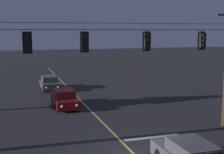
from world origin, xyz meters
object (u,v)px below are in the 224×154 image
Objects in this scene: traffic_light_leftmost at (27,43)px; car_oncoming_lead at (65,99)px; traffic_light_centre at (147,41)px; car_oncoming_trailing at (50,83)px; traffic_light_right_inner at (203,41)px; traffic_light_left_inner at (85,42)px.

traffic_light_leftmost is 0.28× the size of car_oncoming_lead.
traffic_light_centre reaches higher than car_oncoming_trailing.
traffic_light_right_inner is at bearing 0.00° from traffic_light_leftmost.
traffic_light_leftmost and traffic_light_centre have the same top height.
car_oncoming_lead is at bearing 112.69° from traffic_light_centre.
traffic_light_centre is (6.59, 0.00, 0.00)m from traffic_light_leftmost.
car_oncoming_lead is at bearing 130.48° from traffic_light_right_inner.
traffic_light_leftmost is at bearing 180.00° from traffic_light_centre.
traffic_light_centre is 10.22m from car_oncoming_lead.
traffic_light_centre is at bearing 0.00° from traffic_light_left_inner.
traffic_light_right_inner is (10.20, 0.00, 0.00)m from traffic_light_leftmost.
traffic_light_centre is at bearing 0.00° from traffic_light_leftmost.
traffic_light_left_inner is 9.61m from car_oncoming_lead.
car_oncoming_trailing is (2.83, 16.38, -4.84)m from traffic_light_leftmost.
traffic_light_left_inner reaches higher than car_oncoming_lead.
traffic_light_leftmost is at bearing -110.54° from car_oncoming_lead.
traffic_light_leftmost is at bearing -99.80° from car_oncoming_trailing.
car_oncoming_lead is 8.08m from car_oncoming_trailing.
car_oncoming_lead is at bearing 89.03° from traffic_light_left_inner.
car_oncoming_trailing is (-0.14, 16.38, -4.84)m from traffic_light_left_inner.
traffic_light_right_inner reaches higher than car_oncoming_trailing.
traffic_light_left_inner is at bearing 0.00° from traffic_light_leftmost.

